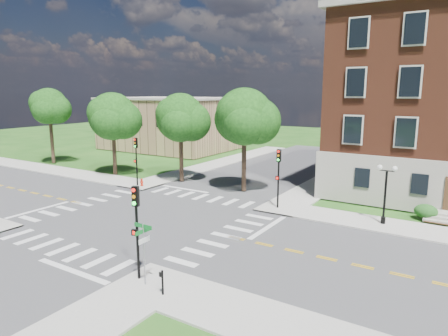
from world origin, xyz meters
The scene contains 19 objects.
ground centered at (0.00, 0.00, 0.00)m, with size 160.00×160.00×0.00m, color #1B4C15.
road_ew centered at (0.00, 0.00, 0.01)m, with size 90.00×12.00×0.01m, color #3D3D3F.
road_ns centered at (0.00, 0.00, 0.01)m, with size 12.00×90.00×0.01m, color #3D3D3F.
sidewalk_ne centered at (15.38, 15.38, 0.06)m, with size 34.00×34.00×0.12m.
sidewalk_nw centered at (-15.38, 15.38, 0.06)m, with size 34.00×34.00×0.12m.
crosswalk_east centered at (7.20, 0.00, 0.00)m, with size 2.20×10.20×0.02m, color silver, non-canonical shape.
stop_bar_east centered at (8.80, 3.00, 0.00)m, with size 0.40×5.50×0.00m, color silver.
secondary_building centered at (-22.00, 30.00, 4.28)m, with size 20.40×15.40×8.30m.
tree_a centered at (-26.16, 10.59, 7.49)m, with size 4.59×4.59×9.72m.
tree_b centered at (-13.64, 9.71, 6.66)m, with size 5.27×5.27×9.20m.
tree_c centered at (-5.22, 11.13, 6.72)m, with size 5.01×5.01×9.14m.
tree_d centered at (2.40, 10.93, 7.10)m, with size 5.31×5.31×9.66m.
traffic_signal_se centered at (6.78, -7.70, 3.19)m, with size 0.37×0.43×4.80m.
traffic_signal_ne centered at (7.49, 7.49, 3.19)m, with size 0.33×0.37×4.80m.
traffic_signal_nw centered at (-7.76, 7.16, 3.19)m, with size 0.33×0.36×4.80m.
twin_lamp_west centered at (15.55, 7.89, 2.52)m, with size 1.36×0.36×4.23m.
street_sign_pole centered at (7.51, -8.00, 2.31)m, with size 1.10×1.10×3.10m.
push_button_post centered at (8.89, -8.32, 0.80)m, with size 0.14×0.21×1.20m.
fire_hydrant centered at (-7.22, 7.23, 0.46)m, with size 0.35×0.35×0.75m.
Camera 1 is at (20.42, -21.31, 9.46)m, focal length 32.00 mm.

